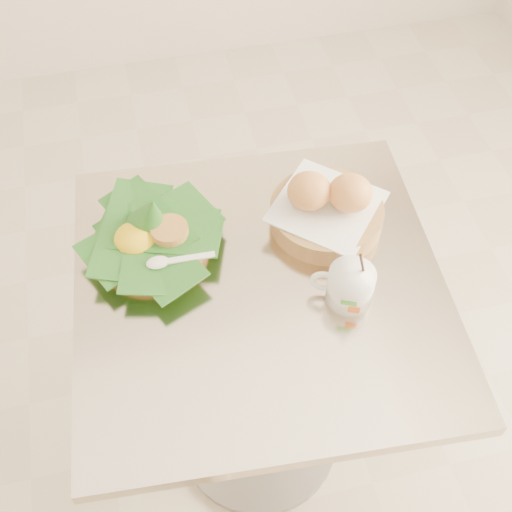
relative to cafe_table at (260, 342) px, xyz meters
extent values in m
plane|color=beige|center=(-0.18, 0.03, -0.53)|extent=(3.60, 3.60, 0.00)
cylinder|color=gray|center=(0.00, 0.00, -0.52)|extent=(0.44, 0.44, 0.03)
cylinder|color=gray|center=(0.00, 0.00, -0.16)|extent=(0.07, 0.07, 0.69)
cube|color=beige|center=(0.00, 0.00, 0.21)|extent=(0.75, 0.75, 0.03)
cylinder|color=#A48246|center=(-0.19, 0.14, 0.24)|extent=(0.22, 0.22, 0.04)
cone|color=#185017|center=(-0.18, 0.15, 0.30)|extent=(0.13, 0.13, 0.11)
ellipsoid|color=yellow|center=(-0.22, 0.13, 0.26)|extent=(0.08, 0.08, 0.05)
cylinder|color=#CC9347|center=(-0.15, 0.13, 0.27)|extent=(0.07, 0.07, 0.02)
cylinder|color=#A48246|center=(0.17, 0.12, 0.24)|extent=(0.23, 0.23, 0.05)
cube|color=white|center=(0.17, 0.12, 0.27)|extent=(0.27, 0.27, 0.01)
ellipsoid|color=#B35D29|center=(0.13, 0.13, 0.31)|extent=(0.09, 0.09, 0.07)
ellipsoid|color=#B35D29|center=(0.21, 0.11, 0.31)|extent=(0.09, 0.09, 0.07)
cylinder|color=white|center=(0.15, -0.07, 0.26)|extent=(0.09, 0.09, 0.07)
torus|color=white|center=(0.11, -0.05, 0.26)|extent=(0.05, 0.03, 0.05)
cylinder|color=#513217|center=(0.15, -0.07, 0.29)|extent=(0.08, 0.08, 0.01)
cylinder|color=black|center=(0.17, -0.07, 0.31)|extent=(0.04, 0.03, 0.11)
cube|color=green|center=(0.14, -0.11, 0.27)|extent=(0.03, 0.01, 0.01)
cube|color=orange|center=(0.15, -0.11, 0.25)|extent=(0.02, 0.01, 0.02)
camera|label=1|loc=(-0.17, -0.68, 1.22)|focal=45.00mm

